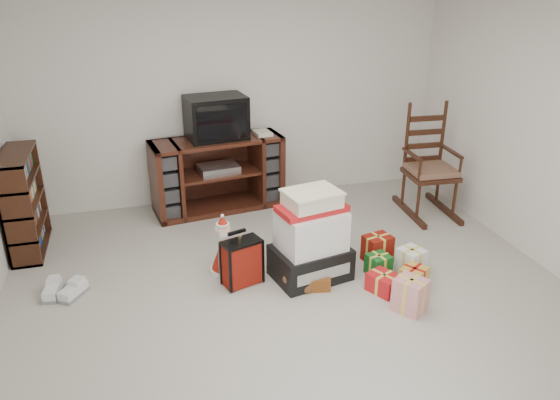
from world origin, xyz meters
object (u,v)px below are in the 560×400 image
object	(u,v)px
teddy_bear	(297,274)
sneaker_pair	(63,291)
santa_figurine	(324,230)
crt_television	(216,117)
gift_cluster	(395,271)
rocking_chair	(427,175)
bookshelf	(24,204)
gift_pile	(311,241)
tv_stand	(218,174)
red_suitcase	(242,262)
mrs_claus_figurine	(224,250)

from	to	relation	value
teddy_bear	sneaker_pair	distance (m)	2.08
santa_figurine	sneaker_pair	size ratio (longest dim) A/B	1.51
crt_television	gift_cluster	bearing A→B (deg)	-66.91
rocking_chair	crt_television	bearing A→B (deg)	165.32
bookshelf	gift_pile	world-z (taller)	bookshelf
tv_stand	crt_television	size ratio (longest dim) A/B	2.19
gift_cluster	crt_television	bearing A→B (deg)	120.49
teddy_bear	gift_cluster	distance (m)	0.91
red_suitcase	teddy_bear	distance (m)	0.51
red_suitcase	santa_figurine	size ratio (longest dim) A/B	0.85
tv_stand	teddy_bear	distance (m)	2.02
rocking_chair	bookshelf	bearing A→B (deg)	-179.42
teddy_bear	sneaker_pair	size ratio (longest dim) A/B	0.82
gift_pile	crt_television	world-z (taller)	crt_television
gift_pile	crt_television	bearing A→B (deg)	94.97
gift_pile	bookshelf	bearing A→B (deg)	142.08
gift_pile	teddy_bear	distance (m)	0.33
gift_cluster	tv_stand	bearing A→B (deg)	121.20
red_suitcase	santa_figurine	bearing A→B (deg)	5.91
rocking_chair	red_suitcase	bearing A→B (deg)	-153.56
crt_television	bookshelf	bearing A→B (deg)	-172.46
tv_stand	rocking_chair	distance (m)	2.45
rocking_chair	teddy_bear	xyz separation A→B (m)	(-1.96, -1.24, -0.31)
gift_pile	sneaker_pair	xyz separation A→B (m)	(-2.21, 0.26, -0.32)
santa_figurine	tv_stand	bearing A→B (deg)	122.58
crt_television	teddy_bear	bearing A→B (deg)	-87.01
mrs_claus_figurine	gift_pile	bearing A→B (deg)	-22.52
rocking_chair	mrs_claus_figurine	world-z (taller)	rocking_chair
bookshelf	mrs_claus_figurine	xyz separation A→B (m)	(1.83, -0.97, -0.28)
teddy_bear	crt_television	size ratio (longest dim) A/B	0.46
mrs_claus_figurine	sneaker_pair	xyz separation A→B (m)	(-1.45, -0.05, -0.17)
tv_stand	red_suitcase	distance (m)	1.77
rocking_chair	gift_cluster	world-z (taller)	rocking_chair
bookshelf	santa_figurine	xyz separation A→B (m)	(2.89, -0.82, -0.27)
red_suitcase	sneaker_pair	bearing A→B (deg)	153.85
teddy_bear	gift_cluster	size ratio (longest dim) A/B	0.33
santa_figurine	crt_television	bearing A→B (deg)	121.47
red_suitcase	mrs_claus_figurine	size ratio (longest dim) A/B	0.88
rocking_chair	teddy_bear	bearing A→B (deg)	-144.33
bookshelf	mrs_claus_figurine	bearing A→B (deg)	-27.92
tv_stand	santa_figurine	bearing A→B (deg)	-65.27
red_suitcase	sneaker_pair	size ratio (longest dim) A/B	1.28
crt_television	sneaker_pair	bearing A→B (deg)	-144.09
red_suitcase	teddy_bear	bearing A→B (deg)	-42.42
bookshelf	santa_figurine	size ratio (longest dim) A/B	1.71
gift_pile	teddy_bear	bearing A→B (deg)	-148.77
tv_stand	gift_cluster	distance (m)	2.48
red_suitcase	santa_figurine	world-z (taller)	santa_figurine
rocking_chair	santa_figurine	bearing A→B (deg)	-154.17
bookshelf	gift_cluster	world-z (taller)	bookshelf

